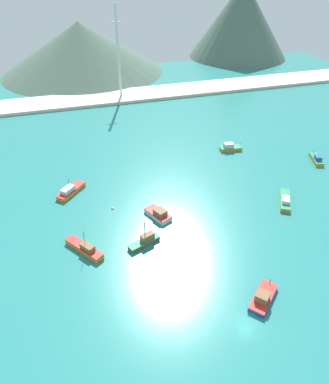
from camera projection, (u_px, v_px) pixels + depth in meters
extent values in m
cube|color=teal|center=(188.00, 220.00, 84.42)|extent=(260.00, 280.00, 0.50)
cube|color=orange|center=(84.00, 249.00, 75.24)|extent=(7.58, 9.45, 1.06)
cube|color=red|center=(84.00, 247.00, 74.89)|extent=(7.73, 9.64, 0.20)
cube|color=brown|center=(87.00, 247.00, 73.87)|extent=(3.18, 3.57, 1.14)
cylinder|color=#4C3823|center=(84.00, 237.00, 72.84)|extent=(0.10, 0.10, 3.64)
cube|color=orange|center=(285.00, 201.00, 89.95)|extent=(6.90, 9.18, 0.90)
cube|color=#238C5B|center=(285.00, 199.00, 89.63)|extent=(7.03, 9.36, 0.20)
cube|color=silver|center=(286.00, 200.00, 88.39)|extent=(3.14, 3.56, 0.92)
cube|color=brown|center=(144.00, 243.00, 76.88)|extent=(7.57, 4.38, 0.89)
cube|color=#238C5B|center=(144.00, 241.00, 76.57)|extent=(7.72, 4.47, 0.20)
cube|color=brown|center=(147.00, 237.00, 76.56)|extent=(3.33, 2.41, 1.42)
cylinder|color=#4C3823|center=(145.00, 229.00, 74.80)|extent=(0.17, 0.17, 3.71)
cube|color=#14478C|center=(263.00, 298.00, 64.71)|extent=(7.90, 7.43, 0.83)
cube|color=red|center=(263.00, 296.00, 64.42)|extent=(8.06, 7.58, 0.20)
cube|color=brown|center=(262.00, 297.00, 63.24)|extent=(3.18, 3.18, 1.52)
cylinder|color=#4C3823|center=(270.00, 282.00, 66.60)|extent=(0.46, 0.43, 1.14)
cube|color=orange|center=(231.00, 149.00, 113.50)|extent=(7.12, 3.64, 0.96)
cube|color=#238C5B|center=(231.00, 147.00, 113.17)|extent=(7.26, 3.72, 0.20)
cube|color=beige|center=(229.00, 145.00, 112.63)|extent=(3.28, 2.45, 1.32)
cylinder|color=#4C3823|center=(240.00, 145.00, 113.24)|extent=(0.58, 0.20, 1.30)
cube|color=orange|center=(71.00, 191.00, 93.34)|extent=(8.13, 8.42, 0.98)
cube|color=red|center=(71.00, 189.00, 93.01)|extent=(8.29, 8.59, 0.20)
cube|color=beige|center=(68.00, 190.00, 91.81)|extent=(4.16, 4.24, 1.11)
cylinder|color=#4C3823|center=(69.00, 183.00, 91.39)|extent=(0.13, 0.13, 2.36)
cube|color=silver|center=(158.00, 215.00, 85.06)|extent=(5.67, 7.66, 0.97)
cube|color=red|center=(158.00, 213.00, 84.73)|extent=(5.78, 7.82, 0.20)
cube|color=brown|center=(160.00, 212.00, 83.76)|extent=(3.27, 3.54, 1.27)
cube|color=orange|center=(316.00, 160.00, 107.58)|extent=(4.75, 7.86, 0.89)
cube|color=#238C5B|center=(317.00, 158.00, 107.27)|extent=(4.85, 8.02, 0.20)
cube|color=#28568C|center=(318.00, 158.00, 106.13)|extent=(2.45, 2.72, 1.10)
cylinder|color=#4C3823|center=(314.00, 151.00, 109.74)|extent=(0.29, 0.55, 1.21)
sphere|color=silver|center=(112.00, 208.00, 87.74)|extent=(0.74, 0.74, 0.74)
cube|color=beige|center=(119.00, 96.00, 154.01)|extent=(247.00, 16.95, 1.20)
cone|color=#4C6656|center=(81.00, 48.00, 179.65)|extent=(84.13, 84.13, 24.93)
cone|color=#4C6656|center=(241.00, 20.00, 202.89)|extent=(58.30, 58.30, 41.22)
cylinder|color=silver|center=(118.00, 54.00, 143.52)|extent=(0.97, 0.97, 37.28)
cylinder|color=silver|center=(116.00, 22.00, 136.72)|extent=(3.73, 0.49, 0.49)
cylinder|color=silver|center=(118.00, 42.00, 140.97)|extent=(0.49, 2.98, 0.49)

